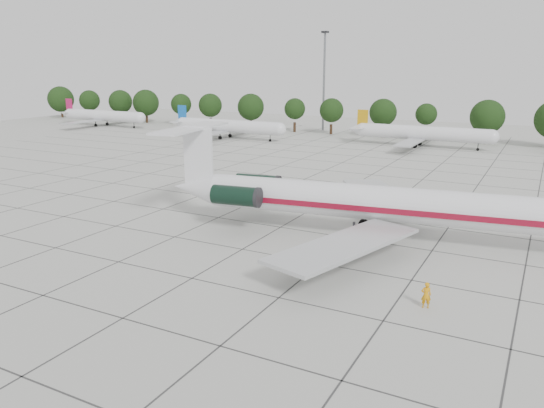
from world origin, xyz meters
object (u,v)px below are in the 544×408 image
object	(u,v)px
main_airliner	(367,202)
floodlight_mast	(324,76)
ground_crew	(426,295)
bg_airliner_c	(422,133)
bg_airliner_b	(228,126)
bg_airliner_a	(103,116)

from	to	relation	value
main_airliner	floodlight_mast	size ratio (longest dim) A/B	1.76
ground_crew	bg_airliner_c	world-z (taller)	bg_airliner_c
ground_crew	bg_airliner_c	size ratio (longest dim) A/B	0.07
bg_airliner_b	ground_crew	bearing A→B (deg)	-48.83
main_airliner	bg_airliner_b	world-z (taller)	main_airliner
bg_airliner_b	floodlight_mast	size ratio (longest dim) A/B	1.11
ground_crew	floodlight_mast	size ratio (longest dim) A/B	0.08
main_airliner	ground_crew	xyz separation A→B (m)	(8.96, -13.54, -2.74)
ground_crew	floodlight_mast	bearing A→B (deg)	-84.60
ground_crew	bg_airliner_b	world-z (taller)	bg_airliner_b
main_airliner	bg_airliner_c	bearing A→B (deg)	89.40
ground_crew	bg_airliner_a	xyz separation A→B (m)	(-107.61, 76.43, 1.93)
main_airliner	ground_crew	bearing A→B (deg)	-64.89
main_airliner	ground_crew	world-z (taller)	main_airliner
ground_crew	floodlight_mast	xyz separation A→B (m)	(-48.07, 96.57, 13.30)
bg_airliner_b	floodlight_mast	distance (m)	31.55
bg_airliner_a	floodlight_mast	bearing A→B (deg)	18.69
ground_crew	bg_airliner_c	distance (m)	80.38
main_airliner	bg_airliner_c	world-z (taller)	main_airliner
bg_airliner_c	floodlight_mast	size ratio (longest dim) A/B	1.11
main_airliner	bg_airliner_a	xyz separation A→B (m)	(-98.65, 62.89, -0.81)
ground_crew	bg_airliner_c	xyz separation A→B (m)	(-17.82, 78.35, 1.93)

